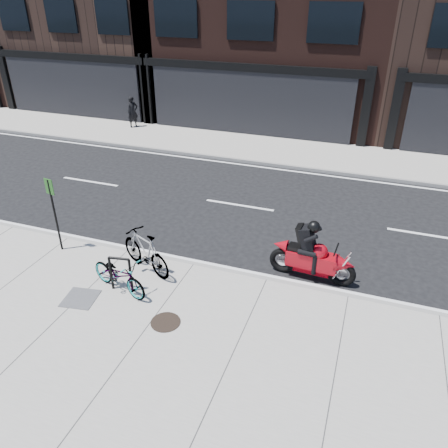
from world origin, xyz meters
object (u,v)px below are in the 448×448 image
at_px(pedestrian, 133,112).
at_px(bicycle_front, 119,275).
at_px(bicycle_rear, 145,251).
at_px(sign_post, 54,209).
at_px(motorcycle, 316,257).
at_px(bike_rack, 120,271).
at_px(manhole_cover, 166,322).
at_px(utility_grate, 80,298).

bearing_deg(pedestrian, bicycle_front, -117.37).
distance_m(bicycle_rear, sign_post, 2.81).
bearing_deg(motorcycle, bike_rack, -149.41).
bearing_deg(pedestrian, motorcycle, -98.21).
relative_size(bicycle_front, manhole_cover, 2.59).
relative_size(bike_rack, utility_grate, 1.24).
height_order(bicycle_front, sign_post, sign_post).
height_order(bicycle_front, manhole_cover, bicycle_front).
distance_m(manhole_cover, sign_post, 4.61).
xyz_separation_m(bicycle_front, utility_grate, (-0.73, -0.62, -0.44)).
bearing_deg(bicycle_front, sign_post, 83.89).
bearing_deg(motorcycle, sign_post, -166.88).
xyz_separation_m(bike_rack, bicycle_rear, (0.15, 0.96, 0.01)).
relative_size(bicycle_front, sign_post, 0.81).
bearing_deg(bicycle_rear, motorcycle, 131.24).
bearing_deg(manhole_cover, bicycle_front, 156.05).
distance_m(bicycle_front, bicycle_rear, 1.01).
bearing_deg(bike_rack, motorcycle, 27.06).
height_order(pedestrian, sign_post, sign_post).
bearing_deg(bike_rack, pedestrian, 118.79).
xyz_separation_m(motorcycle, manhole_cover, (-2.78, -2.90, -0.54)).
distance_m(bicycle_front, motorcycle, 4.86).
bearing_deg(manhole_cover, pedestrian, 122.46).
xyz_separation_m(bicycle_rear, pedestrian, (-6.81, 11.17, 0.22)).
relative_size(utility_grate, sign_post, 0.35).
relative_size(bicycle_rear, utility_grate, 2.46).
height_order(motorcycle, sign_post, sign_post).
relative_size(bicycle_front, pedestrian, 1.11).
bearing_deg(manhole_cover, bicycle_rear, 129.09).
distance_m(manhole_cover, utility_grate, 2.27).
relative_size(pedestrian, utility_grate, 2.06).
height_order(bicycle_front, pedestrian, pedestrian).
relative_size(bicycle_front, motorcycle, 0.77).
distance_m(bike_rack, utility_grate, 1.13).
xyz_separation_m(manhole_cover, utility_grate, (-2.27, 0.07, 0.00)).
bearing_deg(pedestrian, utility_grate, -121.18).
height_order(bicycle_rear, sign_post, sign_post).
xyz_separation_m(pedestrian, manhole_cover, (8.17, -12.84, -0.76)).
distance_m(bicycle_rear, utility_grate, 1.92).
distance_m(bike_rack, motorcycle, 4.81).
bearing_deg(motorcycle, bicycle_front, -149.28).
distance_m(pedestrian, manhole_cover, 15.24).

